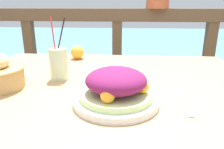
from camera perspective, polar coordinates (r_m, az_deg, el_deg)
patio_table at (r=0.86m, az=-1.66°, el=-7.64°), size 1.18×0.99×0.70m
railing_fence at (r=1.67m, az=1.34°, el=6.81°), size 2.80×0.08×0.96m
sea_backdrop at (r=4.22m, az=3.01°, el=6.81°), size 12.00×4.00×0.35m
salad_plate at (r=0.65m, az=1.09°, el=-3.76°), size 0.26×0.26×0.11m
drink_glass at (r=0.89m, az=-13.74°, el=2.75°), size 0.07×0.07×0.25m
knife at (r=0.71m, az=18.10°, el=-6.96°), size 0.02×0.18×0.00m
orange_near_basket at (r=1.21m, az=-9.06°, el=5.73°), size 0.07×0.07×0.07m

